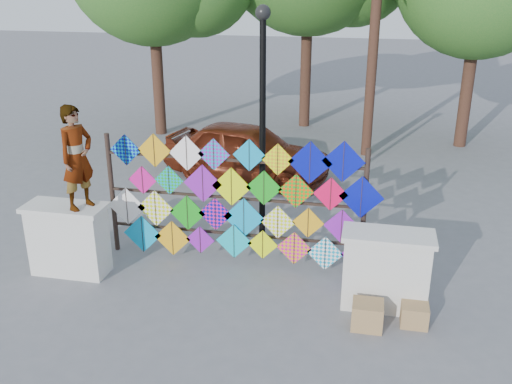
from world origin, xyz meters
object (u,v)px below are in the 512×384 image
at_px(vendor_woman, 77,158).
at_px(kite_rack, 237,202).
at_px(lamppost, 263,104).
at_px(sedan, 247,151).

bearing_deg(vendor_woman, kite_rack, -48.14).
bearing_deg(lamppost, sedan, 107.73).
bearing_deg(vendor_woman, lamppost, -29.16).
distance_m(kite_rack, lamppost, 1.96).
distance_m(vendor_woman, lamppost, 3.49).
height_order(vendor_woman, lamppost, lamppost).
xyz_separation_m(kite_rack, sedan, (-0.86, 4.57, -0.49)).
xyz_separation_m(kite_rack, vendor_woman, (-2.46, -0.93, 0.94)).
distance_m(kite_rack, sedan, 4.68).
xyz_separation_m(vendor_woman, lamppost, (2.66, 2.20, 0.54)).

